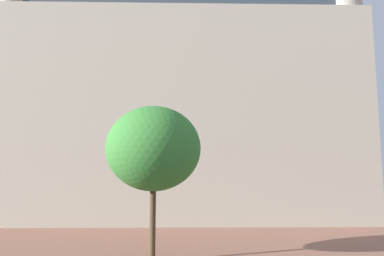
# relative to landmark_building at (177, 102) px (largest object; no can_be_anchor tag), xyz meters

# --- Properties ---
(landmark_building) EXTENTS (29.81, 14.18, 36.21)m
(landmark_building) POSITION_rel_landmark_building_xyz_m (0.00, 0.00, 0.00)
(landmark_building) COLOR #B2A893
(landmark_building) RESTS_ON ground_plane
(tree_curb_far) EXTENTS (4.16, 4.16, 6.69)m
(tree_curb_far) POSITION_rel_landmark_building_xyz_m (-0.75, -17.58, -5.66)
(tree_curb_far) COLOR #4C3823
(tree_curb_far) RESTS_ON ground_plane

